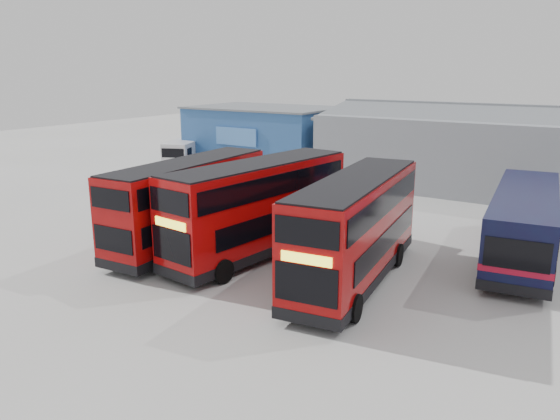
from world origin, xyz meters
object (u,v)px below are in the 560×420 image
at_px(panel_van, 185,152).
at_px(double_decker_centre, 259,210).
at_px(double_decker_right, 355,231).
at_px(maintenance_shed, 549,155).
at_px(double_decker_left, 189,204).
at_px(single_decker_blue, 523,225).
at_px(office_block, 265,137).

bearing_deg(panel_van, double_decker_centre, -60.93).
bearing_deg(double_decker_centre, double_decker_right, -0.38).
relative_size(maintenance_shed, double_decker_left, 3.08).
bearing_deg(double_decker_centre, single_decker_blue, 37.44).
bearing_deg(double_decker_right, double_decker_left, 173.48).
bearing_deg(maintenance_shed, panel_van, -167.26).
bearing_deg(office_block, single_decker_blue, -30.02).
xyz_separation_m(double_decker_left, double_decker_right, (8.54, 0.12, 0.06)).
height_order(double_decker_left, double_decker_right, double_decker_right).
bearing_deg(double_decker_right, panel_van, 138.66).
distance_m(single_decker_blue, panel_van, 29.93).
height_order(double_decker_left, double_decker_centre, double_decker_centre).
bearing_deg(panel_van, office_block, 16.15).
xyz_separation_m(office_block, panel_van, (-5.48, -4.20, -1.29)).
xyz_separation_m(maintenance_shed, panel_van, (-27.48, -6.21, -1.31)).
height_order(double_decker_right, panel_van, double_decker_right).
height_order(maintenance_shed, panel_van, maintenance_shed).
bearing_deg(single_decker_blue, double_decker_left, 19.70).
distance_m(maintenance_shed, double_decker_centre, 23.26).
bearing_deg(office_block, double_decker_left, -64.95).
xyz_separation_m(office_block, maintenance_shed, (22.00, 2.01, 0.02)).
bearing_deg(maintenance_shed, double_decker_right, -100.43).
bearing_deg(double_decker_right, maintenance_shed, 72.23).
bearing_deg(single_decker_blue, maintenance_shed, -92.99).
height_order(double_decker_centre, double_decker_right, double_decker_centre).
xyz_separation_m(office_block, double_decker_centre, (12.90, -19.40, -0.44)).
distance_m(office_block, double_decker_right, 26.88).
xyz_separation_m(office_block, single_decker_blue, (23.04, -13.31, -1.07)).
bearing_deg(double_decker_right, double_decker_centre, 165.85).
relative_size(maintenance_shed, double_decker_centre, 2.95).
bearing_deg(maintenance_shed, double_decker_left, -119.65).
bearing_deg(double_decker_centre, maintenance_shed, 73.41).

